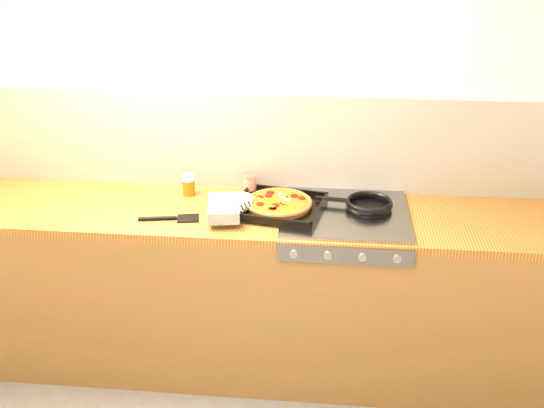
# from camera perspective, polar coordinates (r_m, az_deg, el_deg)

# --- Properties ---
(room_shell) EXTENTS (3.20, 3.20, 3.20)m
(room_shell) POSITION_cam_1_polar(r_m,az_deg,el_deg) (3.25, -1.23, 5.56)
(room_shell) COLOR white
(room_shell) RESTS_ON ground
(counter_run) EXTENTS (3.20, 0.62, 0.90)m
(counter_run) POSITION_cam_1_polar(r_m,az_deg,el_deg) (3.29, -1.71, -7.69)
(counter_run) COLOR brown
(counter_run) RESTS_ON ground
(stovetop) EXTENTS (0.60, 0.56, 0.02)m
(stovetop) POSITION_cam_1_polar(r_m,az_deg,el_deg) (3.05, 6.59, -0.88)
(stovetop) COLOR gray
(stovetop) RESTS_ON counter_run
(pizza_on_tray) EXTENTS (0.58, 0.45, 0.07)m
(pizza_on_tray) POSITION_cam_1_polar(r_m,az_deg,el_deg) (3.04, -0.73, -0.03)
(pizza_on_tray) COLOR black
(pizza_on_tray) RESTS_ON stovetop
(frying_pan) EXTENTS (0.39, 0.25, 0.04)m
(frying_pan) POSITION_cam_1_polar(r_m,az_deg,el_deg) (3.09, 8.61, -0.03)
(frying_pan) COLOR black
(frying_pan) RESTS_ON stovetop
(tomato_can) EXTENTS (0.09, 0.09, 0.10)m
(tomato_can) POSITION_cam_1_polar(r_m,az_deg,el_deg) (3.24, -2.04, 1.74)
(tomato_can) COLOR #A51D0D
(tomato_can) RESTS_ON counter_run
(juice_glass) EXTENTS (0.08, 0.08, 0.11)m
(juice_glass) POSITION_cam_1_polar(r_m,az_deg,el_deg) (3.25, -7.49, 1.71)
(juice_glass) COLOR #E5510D
(juice_glass) RESTS_ON counter_run
(wooden_spoon) EXTENTS (0.29, 0.14, 0.02)m
(wooden_spoon) POSITION_cam_1_polar(r_m,az_deg,el_deg) (3.24, 0.58, 0.93)
(wooden_spoon) COLOR #A76B46
(wooden_spoon) RESTS_ON counter_run
(black_spatula) EXTENTS (0.29, 0.10, 0.02)m
(black_spatula) POSITION_cam_1_polar(r_m,az_deg,el_deg) (3.02, -9.10, -1.27)
(black_spatula) COLOR black
(black_spatula) RESTS_ON counter_run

